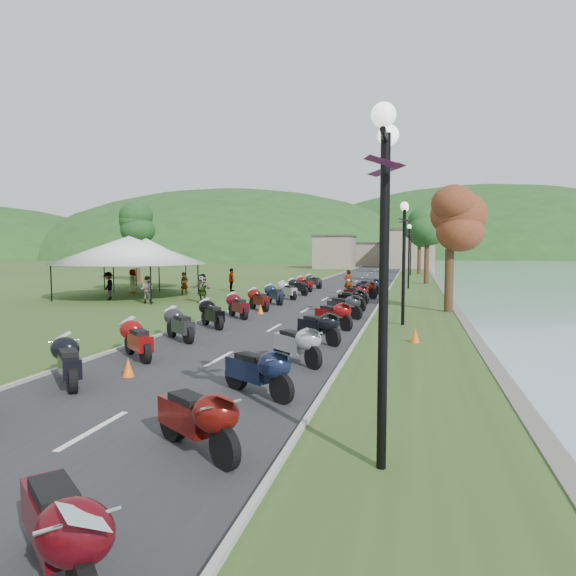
# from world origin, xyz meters

# --- Properties ---
(road) EXTENTS (7.00, 120.00, 0.02)m
(road) POSITION_xyz_m (0.00, 40.00, 0.01)
(road) COLOR #2B2B2D
(road) RESTS_ON ground
(hills_backdrop) EXTENTS (360.00, 120.00, 76.00)m
(hills_backdrop) POSITION_xyz_m (0.00, 200.00, 0.00)
(hills_backdrop) COLOR #285621
(hills_backdrop) RESTS_ON ground
(far_building) EXTENTS (18.00, 16.00, 5.00)m
(far_building) POSITION_xyz_m (-2.00, 85.00, 2.50)
(far_building) COLOR gray
(far_building) RESTS_ON ground
(moto_row_left) EXTENTS (2.60, 44.30, 1.10)m
(moto_row_left) POSITION_xyz_m (-2.37, 15.46, 0.55)
(moto_row_left) COLOR #331411
(moto_row_left) RESTS_ON ground
(moto_row_right) EXTENTS (2.60, 34.58, 1.10)m
(moto_row_right) POSITION_xyz_m (2.26, 16.37, 0.55)
(moto_row_right) COLOR #331411
(moto_row_right) RESTS_ON ground
(streetlamp_near) EXTENTS (1.40, 1.40, 5.00)m
(streetlamp_near) POSITION_xyz_m (5.01, 3.63, 2.50)
(streetlamp_near) COLOR black
(streetlamp_near) RESTS_ON ground
(vendor_tent_main) EXTENTS (6.61, 6.61, 4.00)m
(vendor_tent_main) POSITION_xyz_m (-12.49, 26.06, 2.00)
(vendor_tent_main) COLOR silver
(vendor_tent_main) RESTS_ON ground
(vendor_tent_side) EXTENTS (4.60, 4.60, 4.00)m
(vendor_tent_side) POSITION_xyz_m (-15.27, 33.19, 2.00)
(vendor_tent_side) COLOR silver
(vendor_tent_side) RESTS_ON ground
(tree_lakeside) EXTENTS (2.60, 2.60, 7.21)m
(tree_lakeside) POSITION_xyz_m (7.13, 23.10, 3.61)
(tree_lakeside) COLOR #225220
(tree_lakeside) RESTS_ON ground
(pedestrian_a) EXTENTS (0.68, 0.71, 1.58)m
(pedestrian_a) POSITION_xyz_m (-9.78, 28.42, 0.00)
(pedestrian_a) COLOR slate
(pedestrian_a) RESTS_ON ground
(pedestrian_b) EXTENTS (0.85, 0.58, 1.60)m
(pedestrian_b) POSITION_xyz_m (-9.69, 23.20, 0.00)
(pedestrian_b) COLOR slate
(pedestrian_b) RESTS_ON ground
(pedestrian_c) EXTENTS (0.77, 1.21, 1.75)m
(pedestrian_c) POSITION_xyz_m (-13.08, 24.53, 0.00)
(pedestrian_c) COLOR slate
(pedestrian_c) RESTS_ON ground
(traffic_cone_near) EXTENTS (0.31, 0.31, 0.48)m
(traffic_cone_near) POSITION_xyz_m (-1.45, 7.52, 0.24)
(traffic_cone_near) COLOR #F2590C
(traffic_cone_near) RESTS_ON ground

